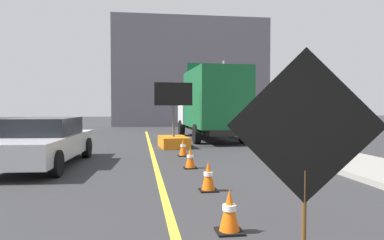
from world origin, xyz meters
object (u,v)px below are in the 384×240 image
arrow_board_trailer (174,136)px  traffic_cone_mid_lane (208,176)px  traffic_cone_near_sign (229,211)px  traffic_cone_curbside (183,147)px  box_truck (211,103)px  pickup_car (44,142)px  roadwork_sign (305,130)px  traffic_cone_far_lane (190,158)px  highway_guide_sign (213,83)px

arrow_board_trailer → traffic_cone_mid_lane: 7.89m
traffic_cone_near_sign → traffic_cone_curbside: (0.29, 7.62, 0.01)m
box_truck → traffic_cone_curbside: 6.45m
box_truck → pickup_car: 9.77m
pickup_car → traffic_cone_mid_lane: size_ratio=8.62×
roadwork_sign → box_truck: box_truck is taller
pickup_car → traffic_cone_mid_lane: (4.11, -3.76, -0.40)m
traffic_cone_curbside → traffic_cone_far_lane: bearing=-92.3°
highway_guide_sign → arrow_board_trailer: bearing=-109.9°
highway_guide_sign → traffic_cone_near_sign: (-4.11, -21.09, -3.13)m
box_truck → traffic_cone_mid_lane: (-2.26, -11.07, -1.58)m
traffic_cone_near_sign → roadwork_sign: bearing=-67.0°
highway_guide_sign → pickup_car: bearing=-118.4°
box_truck → traffic_cone_far_lane: box_truck is taller
highway_guide_sign → traffic_cone_near_sign: highway_guide_sign is taller
box_truck → traffic_cone_curbside: box_truck is taller
pickup_car → traffic_cone_curbside: (4.23, 1.43, -0.39)m
roadwork_sign → traffic_cone_far_lane: (-0.32, 6.34, -1.19)m
roadwork_sign → arrow_board_trailer: size_ratio=0.86×
pickup_car → traffic_cone_far_lane: size_ratio=9.04×
highway_guide_sign → traffic_cone_curbside: size_ratio=8.06×
traffic_cone_mid_lane → traffic_cone_far_lane: bearing=89.8°
traffic_cone_far_lane → traffic_cone_curbside: size_ratio=0.94×
pickup_car → highway_guide_sign: (8.05, 14.90, 2.73)m
pickup_car → traffic_cone_near_sign: 7.35m
roadwork_sign → arrow_board_trailer: arrow_board_trailer is taller
arrow_board_trailer → traffic_cone_far_lane: bearing=-90.2°
arrow_board_trailer → traffic_cone_near_sign: (-0.21, -10.32, -0.19)m
traffic_cone_curbside → traffic_cone_mid_lane: bearing=-91.2°
arrow_board_trailer → traffic_cone_curbside: bearing=-88.3°
traffic_cone_curbside → arrow_board_trailer: bearing=91.7°
pickup_car → traffic_cone_curbside: 4.48m
pickup_car → traffic_cone_mid_lane: bearing=-42.4°
arrow_board_trailer → highway_guide_sign: highway_guide_sign is taller
pickup_car → traffic_cone_far_lane: bearing=-14.2°
box_truck → traffic_cone_curbside: bearing=-110.1°
box_truck → traffic_cone_far_lane: 8.80m
roadwork_sign → traffic_cone_far_lane: roadwork_sign is taller
arrow_board_trailer → traffic_cone_far_lane: size_ratio=4.65×
traffic_cone_mid_lane → pickup_car: bearing=137.6°
roadwork_sign → pickup_car: size_ratio=0.44×
roadwork_sign → traffic_cone_mid_lane: roadwork_sign is taller
traffic_cone_mid_lane → arrow_board_trailer: bearing=89.8°
arrow_board_trailer → traffic_cone_mid_lane: (-0.03, -7.89, -0.18)m
roadwork_sign → box_truck: (1.93, 14.69, 0.40)m
traffic_cone_near_sign → traffic_cone_curbside: bearing=87.9°
pickup_car → traffic_cone_near_sign: pickup_car is taller
roadwork_sign → box_truck: bearing=82.5°
traffic_cone_far_lane → highway_guide_sign: bearing=76.2°
traffic_cone_far_lane → arrow_board_trailer: bearing=89.8°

